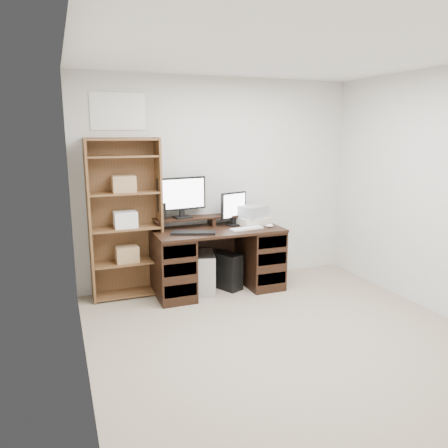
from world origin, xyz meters
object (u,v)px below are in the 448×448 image
monitor_wide (182,195)px  bookshelf (125,218)px  tower_silver (205,272)px  monitor_small (234,207)px  printer (253,221)px  desk (218,258)px  tower_black (225,270)px

monitor_wide → bookshelf: size_ratio=0.33×
tower_silver → bookshelf: size_ratio=0.26×
monitor_wide → monitor_small: bearing=-16.2°
bookshelf → printer: bearing=-5.3°
desk → bookshelf: (-1.03, 0.21, 0.53)m
printer → tower_silver: size_ratio=0.80×
desk → monitor_wide: (-0.36, 0.22, 0.75)m
tower_silver → tower_black: bearing=19.2°
monitor_wide → monitor_small: monitor_wide is taller
printer → tower_silver: (-0.64, -0.05, -0.56)m
tower_silver → bookshelf: (-0.88, 0.19, 0.69)m
desk → bookshelf: bookshelf is taller
monitor_wide → monitor_small: size_ratio=1.50×
tower_black → desk: bearing=176.4°
bookshelf → desk: bearing=-11.7°
printer → tower_silver: bearing=174.8°
monitor_small → printer: bearing=-31.3°
tower_silver → bookshelf: bearing=-178.3°
monitor_wide → monitor_small: 0.65m
printer → tower_black: size_ratio=0.78×
printer → tower_black: 0.70m
bookshelf → monitor_small: bearing=-3.7°
monitor_wide → bookshelf: bearing=172.0°
tower_silver → monitor_small: bearing=29.4°
tower_black → bookshelf: bookshelf is taller
desk → tower_silver: 0.22m
tower_black → tower_silver: bearing=160.7°
printer → tower_black: bearing=174.6°
desk → tower_black: desk is taller
desk → tower_silver: bearing=173.1°
desk → bookshelf: size_ratio=0.83×
tower_silver → bookshelf: 1.13m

